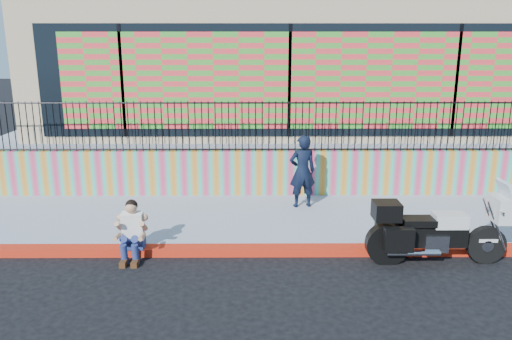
{
  "coord_description": "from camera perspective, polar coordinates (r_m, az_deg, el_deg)",
  "views": [
    {
      "loc": [
        -0.91,
        -8.55,
        3.82
      ],
      "look_at": [
        -0.86,
        1.2,
        1.3
      ],
      "focal_mm": 35.0,
      "sensor_mm": 36.0,
      "label": 1
    }
  ],
  "objects": [
    {
      "name": "ground",
      "position": [
        9.41,
        5.35,
        -9.53
      ],
      "size": [
        90.0,
        90.0,
        0.0
      ],
      "primitive_type": "plane",
      "color": "black",
      "rests_on": "ground"
    },
    {
      "name": "red_curb",
      "position": [
        9.38,
        5.36,
        -9.11
      ],
      "size": [
        16.0,
        0.3,
        0.15
      ],
      "primitive_type": "cube",
      "color": "#B6140D",
      "rests_on": "ground"
    },
    {
      "name": "sidewalk",
      "position": [
        10.91,
        4.53,
        -5.65
      ],
      "size": [
        16.0,
        3.0,
        0.15
      ],
      "primitive_type": "cube",
      "color": "#8D94A9",
      "rests_on": "ground"
    },
    {
      "name": "mural_wall",
      "position": [
        12.24,
        3.97,
        -0.31
      ],
      "size": [
        16.0,
        0.2,
        1.1
      ],
      "primitive_type": "cube",
      "color": "#DB3965",
      "rests_on": "sidewalk"
    },
    {
      "name": "metal_fence",
      "position": [
        12.0,
        4.07,
        5.0
      ],
      "size": [
        15.8,
        0.04,
        1.2
      ],
      "primitive_type": null,
      "color": "black",
      "rests_on": "mural_wall"
    },
    {
      "name": "elevated_platform",
      "position": [
        17.22,
        2.73,
        3.79
      ],
      "size": [
        16.0,
        10.0,
        1.25
      ],
      "primitive_type": "cube",
      "color": "#8D94A9",
      "rests_on": "ground"
    },
    {
      "name": "storefront_building",
      "position": [
        16.72,
        2.88,
        12.51
      ],
      "size": [
        14.0,
        8.06,
        4.0
      ],
      "color": "#CBB187",
      "rests_on": "elevated_platform"
    },
    {
      "name": "police_motorcycle",
      "position": [
        9.33,
        19.81,
        -6.39
      ],
      "size": [
        2.43,
        0.8,
        1.51
      ],
      "color": "black",
      "rests_on": "ground"
    },
    {
      "name": "police_officer",
      "position": [
        11.3,
        5.32,
        -0.14
      ],
      "size": [
        0.67,
        0.5,
        1.66
      ],
      "primitive_type": "imported",
      "rotation": [
        0.0,
        0.0,
        3.33
      ],
      "color": "black",
      "rests_on": "sidewalk"
    },
    {
      "name": "seated_man",
      "position": [
        9.25,
        -14.04,
        -7.35
      ],
      "size": [
        0.54,
        0.71,
        1.06
      ],
      "color": "navy",
      "rests_on": "ground"
    }
  ]
}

